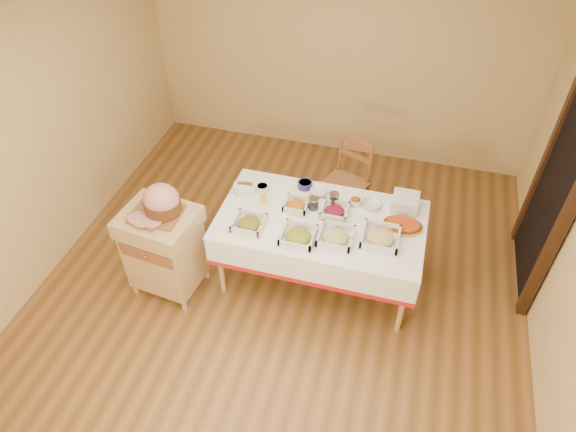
# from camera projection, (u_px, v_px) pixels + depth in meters

# --- Properties ---
(room_shell) EXTENTS (5.00, 5.00, 5.00)m
(room_shell) POSITION_uv_depth(u_px,v_px,m) (278.00, 186.00, 4.00)
(room_shell) COLOR brown
(room_shell) RESTS_ON ground
(doorway) EXTENTS (0.09, 1.10, 2.20)m
(doorway) POSITION_uv_depth(u_px,v_px,m) (559.00, 183.00, 4.32)
(doorway) COLOR black
(doorway) RESTS_ON ground
(dining_table) EXTENTS (1.82, 1.02, 0.76)m
(dining_table) POSITION_uv_depth(u_px,v_px,m) (320.00, 232.00, 4.62)
(dining_table) COLOR tan
(dining_table) RESTS_ON ground
(butcher_cart) EXTENTS (0.69, 0.60, 0.90)m
(butcher_cart) POSITION_uv_depth(u_px,v_px,m) (164.00, 247.00, 4.61)
(butcher_cart) COLOR tan
(butcher_cart) RESTS_ON ground
(dining_chair) EXTENTS (0.55, 0.54, 0.95)m
(dining_chair) POSITION_uv_depth(u_px,v_px,m) (346.00, 182.00, 5.34)
(dining_chair) COLOR brown
(dining_chair) RESTS_ON ground
(ham_on_board) EXTENTS (0.44, 0.42, 0.29)m
(ham_on_board) POSITION_uv_depth(u_px,v_px,m) (161.00, 202.00, 4.28)
(ham_on_board) COLOR brown
(ham_on_board) RESTS_ON butcher_cart
(serving_dish_a) EXTENTS (0.27, 0.26, 0.12)m
(serving_dish_a) POSITION_uv_depth(u_px,v_px,m) (249.00, 224.00, 4.41)
(serving_dish_a) COLOR silver
(serving_dish_a) RESTS_ON dining_table
(serving_dish_b) EXTENTS (0.28, 0.28, 0.12)m
(serving_dish_b) POSITION_uv_depth(u_px,v_px,m) (298.00, 236.00, 4.30)
(serving_dish_b) COLOR silver
(serving_dish_b) RESTS_ON dining_table
(serving_dish_c) EXTENTS (0.29, 0.29, 0.12)m
(serving_dish_c) POSITION_uv_depth(u_px,v_px,m) (336.00, 237.00, 4.30)
(serving_dish_c) COLOR silver
(serving_dish_c) RESTS_ON dining_table
(serving_dish_d) EXTENTS (0.31, 0.31, 0.12)m
(serving_dish_d) POSITION_uv_depth(u_px,v_px,m) (381.00, 237.00, 4.29)
(serving_dish_d) COLOR silver
(serving_dish_d) RESTS_ON dining_table
(serving_dish_e) EXTENTS (0.22, 0.21, 0.10)m
(serving_dish_e) POSITION_uv_depth(u_px,v_px,m) (296.00, 205.00, 4.60)
(serving_dish_e) COLOR silver
(serving_dish_e) RESTS_ON dining_table
(serving_dish_f) EXTENTS (0.25, 0.24, 0.11)m
(serving_dish_f) POSITION_uv_depth(u_px,v_px,m) (335.00, 211.00, 4.54)
(serving_dish_f) COLOR silver
(serving_dish_f) RESTS_ON dining_table
(small_bowl_left) EXTENTS (0.12, 0.12, 0.06)m
(small_bowl_left) POSITION_uv_depth(u_px,v_px,m) (262.00, 188.00, 4.79)
(small_bowl_left) COLOR silver
(small_bowl_left) RESTS_ON dining_table
(small_bowl_mid) EXTENTS (0.14, 0.14, 0.06)m
(small_bowl_mid) POSITION_uv_depth(u_px,v_px,m) (305.00, 184.00, 4.82)
(small_bowl_mid) COLOR navy
(small_bowl_mid) RESTS_ON dining_table
(small_bowl_right) EXTENTS (0.11, 0.11, 0.06)m
(small_bowl_right) POSITION_uv_depth(u_px,v_px,m) (356.00, 202.00, 4.64)
(small_bowl_right) COLOR silver
(small_bowl_right) RESTS_ON dining_table
(bowl_white_imported) EXTENTS (0.19, 0.19, 0.04)m
(bowl_white_imported) POSITION_uv_depth(u_px,v_px,m) (319.00, 192.00, 4.76)
(bowl_white_imported) COLOR silver
(bowl_white_imported) RESTS_ON dining_table
(bowl_small_imported) EXTENTS (0.23, 0.23, 0.05)m
(bowl_small_imported) POSITION_uv_depth(u_px,v_px,m) (372.00, 204.00, 4.62)
(bowl_small_imported) COLOR silver
(bowl_small_imported) RESTS_ON dining_table
(preserve_jar_left) EXTENTS (0.09, 0.09, 0.12)m
(preserve_jar_left) POSITION_uv_depth(u_px,v_px,m) (314.00, 204.00, 4.58)
(preserve_jar_left) COLOR silver
(preserve_jar_left) RESTS_ON dining_table
(preserve_jar_right) EXTENTS (0.09, 0.09, 0.12)m
(preserve_jar_right) POSITION_uv_depth(u_px,v_px,m) (334.00, 199.00, 4.63)
(preserve_jar_right) COLOR silver
(preserve_jar_right) RESTS_ON dining_table
(mustard_bottle) EXTENTS (0.05, 0.05, 0.16)m
(mustard_bottle) POSITION_uv_depth(u_px,v_px,m) (263.00, 197.00, 4.62)
(mustard_bottle) COLOR yellow
(mustard_bottle) RESTS_ON dining_table
(bread_basket) EXTENTS (0.22, 0.22, 0.10)m
(bread_basket) POSITION_uv_depth(u_px,v_px,m) (246.00, 188.00, 4.77)
(bread_basket) COLOR white
(bread_basket) RESTS_ON dining_table
(plate_stack) EXTENTS (0.23, 0.23, 0.13)m
(plate_stack) POSITION_uv_depth(u_px,v_px,m) (405.00, 202.00, 4.58)
(plate_stack) COLOR silver
(plate_stack) RESTS_ON dining_table
(brass_platter) EXTENTS (0.34, 0.24, 0.04)m
(brass_platter) POSITION_uv_depth(u_px,v_px,m) (403.00, 225.00, 4.43)
(brass_platter) COLOR #B98034
(brass_platter) RESTS_ON dining_table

